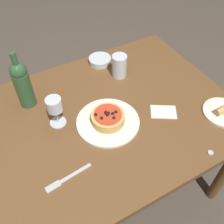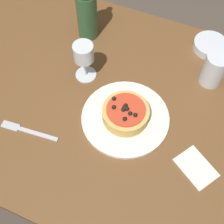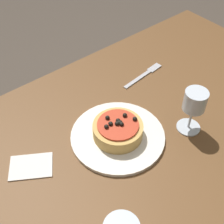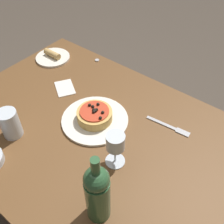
{
  "view_description": "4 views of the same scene",
  "coord_description": "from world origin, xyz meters",
  "px_view_note": "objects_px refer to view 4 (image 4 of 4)",
  "views": [
    {
      "loc": [
        0.28,
        0.73,
        1.65
      ],
      "look_at": [
        -0.09,
        0.07,
        0.81
      ],
      "focal_mm": 42.0,
      "sensor_mm": 36.0,
      "label": 1
    },
    {
      "loc": [
        -0.25,
        0.54,
        1.62
      ],
      "look_at": [
        -0.05,
        0.08,
        0.78
      ],
      "focal_mm": 50.0,
      "sensor_mm": 36.0,
      "label": 2
    },
    {
      "loc": [
        -0.49,
        -0.42,
        1.47
      ],
      "look_at": [
        -0.06,
        0.11,
        0.77
      ],
      "focal_mm": 50.0,
      "sensor_mm": 36.0,
      "label": 3
    },
    {
      "loc": [
        0.46,
        -0.52,
        1.56
      ],
      "look_at": [
        -0.03,
        0.1,
        0.77
      ],
      "focal_mm": 42.0,
      "sensor_mm": 36.0,
      "label": 4
    }
  ],
  "objects_px": {
    "side_plate": "(53,57)",
    "bottle_cap": "(97,60)",
    "pizza": "(95,115)",
    "dinner_plate": "(95,120)",
    "wine_glass": "(115,144)",
    "fork": "(171,127)",
    "dining_table": "(103,148)",
    "wine_bottle": "(97,193)",
    "water_cup": "(10,124)"
  },
  "relations": [
    {
      "from": "bottle_cap",
      "to": "pizza",
      "type": "bearing_deg",
      "value": -50.43
    },
    {
      "from": "dining_table",
      "to": "water_cup",
      "type": "xyz_separation_m",
      "value": [
        -0.3,
        -0.22,
        0.14
      ]
    },
    {
      "from": "pizza",
      "to": "wine_bottle",
      "type": "height_order",
      "value": "wine_bottle"
    },
    {
      "from": "dining_table",
      "to": "bottle_cap",
      "type": "distance_m",
      "value": 0.56
    },
    {
      "from": "side_plate",
      "to": "wine_bottle",
      "type": "bearing_deg",
      "value": -33.42
    },
    {
      "from": "side_plate",
      "to": "wine_glass",
      "type": "bearing_deg",
      "value": -25.04
    },
    {
      "from": "water_cup",
      "to": "dinner_plate",
      "type": "bearing_deg",
      "value": 51.0
    },
    {
      "from": "pizza",
      "to": "wine_glass",
      "type": "distance_m",
      "value": 0.24
    },
    {
      "from": "bottle_cap",
      "to": "side_plate",
      "type": "bearing_deg",
      "value": -146.55
    },
    {
      "from": "dining_table",
      "to": "fork",
      "type": "height_order",
      "value": "fork"
    },
    {
      "from": "wine_bottle",
      "to": "pizza",
      "type": "bearing_deg",
      "value": 132.85
    },
    {
      "from": "dinner_plate",
      "to": "side_plate",
      "type": "relative_size",
      "value": 1.53
    },
    {
      "from": "bottle_cap",
      "to": "dining_table",
      "type": "bearing_deg",
      "value": -47.02
    },
    {
      "from": "water_cup",
      "to": "fork",
      "type": "bearing_deg",
      "value": 41.41
    },
    {
      "from": "fork",
      "to": "dining_table",
      "type": "bearing_deg",
      "value": -137.76
    },
    {
      "from": "side_plate",
      "to": "bottle_cap",
      "type": "xyz_separation_m",
      "value": [
        0.21,
        0.14,
        -0.01
      ]
    },
    {
      "from": "water_cup",
      "to": "bottle_cap",
      "type": "distance_m",
      "value": 0.63
    },
    {
      "from": "pizza",
      "to": "bottle_cap",
      "type": "bearing_deg",
      "value": 129.57
    },
    {
      "from": "dining_table",
      "to": "wine_bottle",
      "type": "xyz_separation_m",
      "value": [
        0.2,
        -0.25,
        0.21
      ]
    },
    {
      "from": "side_plate",
      "to": "dinner_plate",
      "type": "bearing_deg",
      "value": -23.21
    },
    {
      "from": "side_plate",
      "to": "dining_table",
      "type": "bearing_deg",
      "value": -24.27
    },
    {
      "from": "fork",
      "to": "dinner_plate",
      "type": "bearing_deg",
      "value": -154.43
    },
    {
      "from": "wine_glass",
      "to": "fork",
      "type": "bearing_deg",
      "value": 74.2
    },
    {
      "from": "dining_table",
      "to": "side_plate",
      "type": "bearing_deg",
      "value": 155.73
    },
    {
      "from": "water_cup",
      "to": "side_plate",
      "type": "relative_size",
      "value": 0.66
    },
    {
      "from": "dinner_plate",
      "to": "pizza",
      "type": "bearing_deg",
      "value": 49.06
    },
    {
      "from": "dinner_plate",
      "to": "bottle_cap",
      "type": "distance_m",
      "value": 0.46
    },
    {
      "from": "pizza",
      "to": "wine_glass",
      "type": "xyz_separation_m",
      "value": [
        0.2,
        -0.11,
        0.07
      ]
    },
    {
      "from": "fork",
      "to": "pizza",
      "type": "bearing_deg",
      "value": -154.43
    },
    {
      "from": "pizza",
      "to": "wine_bottle",
      "type": "bearing_deg",
      "value": -47.15
    },
    {
      "from": "wine_bottle",
      "to": "side_plate",
      "type": "bearing_deg",
      "value": 146.58
    },
    {
      "from": "dinner_plate",
      "to": "wine_bottle",
      "type": "bearing_deg",
      "value": -47.13
    },
    {
      "from": "wine_bottle",
      "to": "side_plate",
      "type": "height_order",
      "value": "wine_bottle"
    },
    {
      "from": "pizza",
      "to": "fork",
      "type": "xyz_separation_m",
      "value": [
        0.28,
        0.17,
        -0.03
      ]
    },
    {
      "from": "water_cup",
      "to": "fork",
      "type": "height_order",
      "value": "water_cup"
    },
    {
      "from": "pizza",
      "to": "side_plate",
      "type": "distance_m",
      "value": 0.55
    },
    {
      "from": "dinner_plate",
      "to": "wine_glass",
      "type": "bearing_deg",
      "value": -29.43
    },
    {
      "from": "dining_table",
      "to": "wine_glass",
      "type": "bearing_deg",
      "value": -28.78
    },
    {
      "from": "pizza",
      "to": "wine_bottle",
      "type": "distance_m",
      "value": 0.42
    },
    {
      "from": "dinner_plate",
      "to": "fork",
      "type": "bearing_deg",
      "value": 31.34
    },
    {
      "from": "wine_glass",
      "to": "wine_bottle",
      "type": "distance_m",
      "value": 0.21
    },
    {
      "from": "dinner_plate",
      "to": "wine_glass",
      "type": "distance_m",
      "value": 0.25
    },
    {
      "from": "wine_glass",
      "to": "wine_bottle",
      "type": "relative_size",
      "value": 0.51
    },
    {
      "from": "pizza",
      "to": "bottle_cap",
      "type": "height_order",
      "value": "pizza"
    },
    {
      "from": "wine_glass",
      "to": "bottle_cap",
      "type": "relative_size",
      "value": 6.36
    },
    {
      "from": "dinner_plate",
      "to": "pizza",
      "type": "relative_size",
      "value": 1.9
    },
    {
      "from": "dinner_plate",
      "to": "side_plate",
      "type": "distance_m",
      "value": 0.55
    },
    {
      "from": "wine_glass",
      "to": "side_plate",
      "type": "distance_m",
      "value": 0.79
    },
    {
      "from": "wine_glass",
      "to": "water_cup",
      "type": "relative_size",
      "value": 1.21
    },
    {
      "from": "pizza",
      "to": "water_cup",
      "type": "height_order",
      "value": "water_cup"
    }
  ]
}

